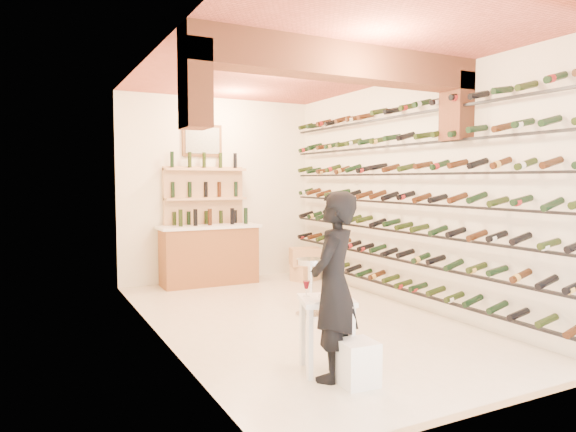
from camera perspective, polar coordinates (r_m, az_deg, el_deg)
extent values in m
plane|color=#EDE5CC|center=(6.74, 1.18, -11.25)|extent=(6.00, 6.00, 0.00)
cube|color=white|center=(9.26, -7.63, 2.89)|extent=(3.50, 0.02, 3.20)
cube|color=white|center=(4.12, 21.37, 1.31)|extent=(3.50, 0.02, 3.20)
cube|color=white|center=(5.89, -13.99, 2.19)|extent=(0.02, 6.00, 3.20)
cube|color=white|center=(7.50, 13.08, 2.57)|extent=(0.02, 6.00, 3.20)
cube|color=#AC4C3D|center=(6.66, 1.22, 16.36)|extent=(3.50, 6.00, 0.02)
cube|color=brown|center=(5.78, 6.12, 16.43)|extent=(3.50, 0.35, 0.36)
cube|color=brown|center=(5.03, -10.16, 13.98)|extent=(0.24, 0.35, 0.80)
cube|color=brown|center=(6.73, 18.02, 11.28)|extent=(0.24, 0.35, 0.80)
cube|color=black|center=(7.55, 11.98, -7.73)|extent=(0.06, 5.70, 0.03)
cube|color=black|center=(7.48, 12.02, -4.73)|extent=(0.06, 5.70, 0.03)
cube|color=black|center=(7.43, 12.07, -1.68)|extent=(0.06, 5.70, 0.03)
cube|color=black|center=(7.40, 12.11, 1.40)|extent=(0.06, 5.70, 0.03)
cube|color=black|center=(7.39, 12.16, 4.50)|extent=(0.06, 5.70, 0.03)
cube|color=black|center=(7.41, 12.20, 7.60)|extent=(0.06, 5.70, 0.03)
cube|color=black|center=(7.45, 12.25, 10.67)|extent=(0.06, 5.70, 0.03)
cube|color=#965A2E|center=(8.92, -8.64, -4.38)|extent=(1.60, 0.55, 0.96)
cube|color=white|center=(8.87, -8.67, -1.15)|extent=(1.70, 0.62, 0.05)
cube|color=tan|center=(9.12, -9.21, -0.92)|extent=(1.40, 0.10, 2.00)
cube|color=tan|center=(9.09, -8.97, -4.42)|extent=(1.40, 0.28, 0.04)
cube|color=tan|center=(9.03, -9.01, -1.28)|extent=(1.40, 0.28, 0.04)
cube|color=tan|center=(9.00, -9.04, 1.89)|extent=(1.40, 0.28, 0.04)
cube|color=tan|center=(8.99, -9.08, 5.07)|extent=(1.40, 0.28, 0.04)
cube|color=brown|center=(9.16, -9.41, 8.18)|extent=(0.70, 0.04, 0.55)
cube|color=#99998C|center=(9.14, -9.36, 8.19)|extent=(0.60, 0.01, 0.45)
cube|color=white|center=(4.85, 4.25, -9.22)|extent=(0.60, 0.60, 0.05)
cube|color=white|center=(4.72, 2.42, -13.91)|extent=(0.05, 0.05, 0.64)
cube|color=white|center=(4.81, 7.04, -13.62)|extent=(0.05, 0.05, 0.64)
cube|color=white|center=(5.08, 1.59, -12.60)|extent=(0.05, 0.05, 0.64)
cube|color=white|center=(5.16, 5.89, -12.37)|extent=(0.05, 0.05, 0.64)
cylinder|color=white|center=(4.88, 4.61, -8.77)|extent=(0.22, 0.22, 0.01)
cylinder|color=#BF7266|center=(4.88, 4.61, -8.59)|extent=(0.16, 0.16, 0.02)
cube|color=white|center=(4.67, 3.22, -9.36)|extent=(0.11, 0.11, 0.01)
cylinder|color=white|center=(4.89, 2.03, -8.80)|extent=(0.06, 0.06, 0.00)
cylinder|color=white|center=(4.88, 2.03, -8.29)|extent=(0.01, 0.01, 0.08)
cone|color=#540711|center=(4.87, 2.03, -7.56)|extent=(0.07, 0.07, 0.07)
cube|color=white|center=(4.70, 7.63, -15.69)|extent=(0.33, 0.33, 0.38)
imported|color=black|center=(4.66, 5.05, -7.62)|extent=(0.73, 0.70, 1.67)
cylinder|color=silver|center=(6.92, 2.44, -10.74)|extent=(0.39, 0.39, 0.03)
cylinder|color=silver|center=(6.84, 2.45, -7.96)|extent=(0.08, 0.08, 0.67)
cylinder|color=silver|center=(6.77, 2.46, -5.01)|extent=(0.37, 0.37, 0.07)
torus|color=silver|center=(6.87, 2.45, -9.14)|extent=(0.29, 0.29, 0.02)
cube|color=tan|center=(9.21, 1.89, -6.24)|extent=(0.54, 0.46, 0.27)
cube|color=tan|center=(9.16, 1.89, -4.46)|extent=(0.60, 0.48, 0.30)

